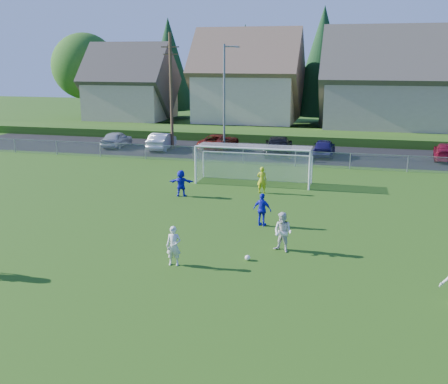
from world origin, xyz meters
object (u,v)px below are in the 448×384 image
(player_blue_b, at_px, (181,183))
(player_white_b, at_px, (283,232))
(soccer_ball, at_px, (248,258))
(soccer_goal, at_px, (254,158))
(player_blue_a, at_px, (262,210))
(car_a, at_px, (117,139))
(car_e, at_px, (324,148))
(goalkeeper, at_px, (262,180))
(car_g, at_px, (447,152))
(car_c, at_px, (219,142))
(player_white_a, at_px, (174,246))
(car_b, at_px, (162,141))
(car_d, at_px, (278,146))

(player_blue_b, bearing_deg, player_white_b, 125.11)
(soccer_ball, relative_size, soccer_goal, 0.03)
(player_white_b, xyz_separation_m, soccer_goal, (-3.52, 11.93, 0.77))
(player_blue_a, bearing_deg, car_a, -33.45)
(car_e, distance_m, soccer_goal, 11.47)
(goalkeeper, bearing_deg, player_blue_a, 97.19)
(soccer_ball, xyz_separation_m, goalkeeper, (-1.35, 10.85, 0.69))
(goalkeeper, distance_m, car_g, 18.59)
(car_e, height_order, car_g, car_e)
(player_blue_b, distance_m, car_a, 18.97)
(player_blue_b, bearing_deg, car_a, -61.10)
(player_blue_a, xyz_separation_m, car_e, (1.73, 19.48, -0.09))
(car_c, bearing_deg, soccer_ball, 114.18)
(player_white_a, bearing_deg, player_blue_b, 101.49)
(soccer_ball, relative_size, car_g, 0.05)
(player_white_b, bearing_deg, car_g, 89.95)
(goalkeeper, relative_size, car_b, 0.36)
(player_white_b, bearing_deg, car_d, 121.65)
(player_white_b, xyz_separation_m, car_a, (-18.38, 22.81, -0.14))
(car_d, xyz_separation_m, car_g, (13.30, 1.06, -0.12))
(car_g, bearing_deg, soccer_ball, 72.30)
(player_white_b, relative_size, car_b, 0.38)
(car_a, bearing_deg, car_e, 178.30)
(soccer_ball, distance_m, car_g, 27.05)
(car_a, bearing_deg, player_white_b, 127.47)
(player_white_b, bearing_deg, goalkeeper, 128.04)
(player_blue_b, bearing_deg, car_d, -111.62)
(player_white_b, bearing_deg, car_b, 144.51)
(goalkeeper, height_order, car_c, goalkeeper)
(player_blue_a, relative_size, player_blue_b, 1.02)
(car_d, bearing_deg, player_white_a, 82.47)
(player_blue_a, distance_m, car_e, 19.56)
(player_blue_b, relative_size, car_c, 0.31)
(car_c, bearing_deg, soccer_goal, 121.96)
(player_white_a, relative_size, car_g, 0.34)
(player_white_b, distance_m, car_g, 25.31)
(player_blue_a, bearing_deg, player_white_b, 129.77)
(soccer_ball, relative_size, car_c, 0.04)
(car_c, bearing_deg, car_e, -177.80)
(goalkeeper, height_order, car_g, goalkeeper)
(goalkeeper, relative_size, car_g, 0.34)
(car_c, bearing_deg, player_blue_b, 103.63)
(soccer_ball, xyz_separation_m, soccer_goal, (-2.29, 13.28, 1.52))
(player_blue_b, xyz_separation_m, car_e, (7.34, 15.12, -0.08))
(goalkeeper, bearing_deg, player_white_a, 80.46)
(player_white_a, xyz_separation_m, car_b, (-9.97, 25.12, -0.06))
(player_white_b, bearing_deg, car_a, 151.73)
(soccer_ball, relative_size, player_white_a, 0.14)
(car_c, distance_m, car_d, 5.59)
(player_blue_a, distance_m, player_blue_b, 7.11)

